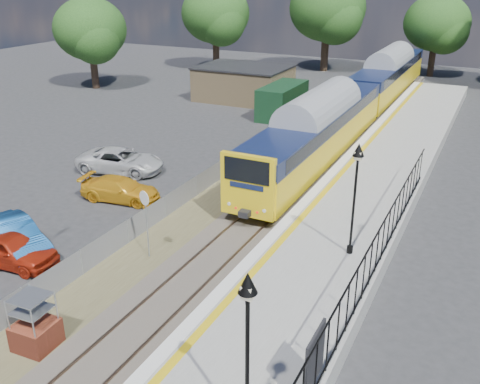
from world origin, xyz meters
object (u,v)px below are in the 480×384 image
Objects in this scene: train at (361,96)px; speed_sign at (146,212)px; victorian_lamp_south at (248,319)px; car_blue at (15,236)px; car_red at (10,249)px; brick_plinth at (34,323)px; car_white at (121,161)px; victorian_lamp_north at (357,174)px; car_yellow at (120,189)px.

train is 13.14× the size of speed_sign.
victorian_lamp_south is at bearing -80.24° from train.
car_blue is at bearing -106.98° from train.
car_blue is (-8.15, -26.70, -1.60)m from train.
car_red is at bearing -129.57° from speed_sign.
train is at bearing 85.40° from brick_plinth.
victorian_lamp_south is 32.50m from train.
brick_plinth is 0.44× the size of car_blue.
brick_plinth is at bearing -162.88° from car_white.
victorian_lamp_north is 1.11× the size of car_red.
victorian_lamp_north is at bearing -70.81° from car_red.
victorian_lamp_south is at bearing -140.67° from car_yellow.
car_blue reaches higher than car_yellow.
car_white is (-15.55, 5.28, -3.58)m from victorian_lamp_north.
brick_plinth is 6.12m from car_red.
victorian_lamp_south is 14.20m from car_red.
brick_plinth is 0.64× the size of speed_sign.
victorian_lamp_north is 2.32× the size of brick_plinth.
car_red is (-4.85, -2.93, -1.44)m from speed_sign.
victorian_lamp_south and victorian_lamp_north have the same top height.
victorian_lamp_north reaches higher than car_red.
car_white is (-2.67, 3.46, 0.09)m from car_yellow.
car_blue is at bearing -139.85° from speed_sign.
car_blue is at bearing 33.47° from car_red.
car_red is 7.38m from car_yellow.
car_yellow is at bearing 171.94° from victorian_lamp_north.
car_yellow is (-0.06, 7.38, -0.08)m from car_red.
brick_plinth is (-2.50, -31.04, -1.39)m from train.
victorian_lamp_north is at bearing 37.57° from speed_sign.
car_yellow is at bearing 114.97° from brick_plinth.
victorian_lamp_south is 1.07× the size of car_yellow.
speed_sign is at bearing -140.71° from car_yellow.
victorian_lamp_south reaches higher than train.
brick_plinth is at bearing -69.33° from speed_sign.
train is at bearing 3.10° from car_blue.
victorian_lamp_north is at bearing -120.00° from car_white.
car_white is at bearing 29.15° from car_yellow.
train is 9.87× the size of car_red.
speed_sign is at bearing 137.90° from victorian_lamp_south.
train reaches higher than speed_sign.
brick_plinth is at bearing -129.29° from car_red.
brick_plinth reaches higher than car_white.
car_red is 1.06m from car_blue.
car_red is at bearing 161.16° from victorian_lamp_south.
brick_plinth reaches higher than car_red.
car_yellow is (-5.07, 10.89, -0.33)m from brick_plinth.
car_white is at bearing 153.08° from speed_sign.
train is 27.96m from car_blue.
victorian_lamp_south is 1.48× the size of speed_sign.
car_yellow is (-13.07, 11.82, -3.67)m from victorian_lamp_south.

